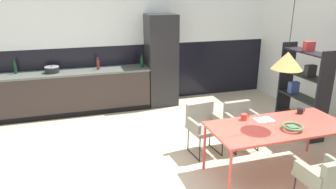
{
  "coord_description": "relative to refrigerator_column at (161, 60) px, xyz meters",
  "views": [
    {
      "loc": [
        -1.28,
        -3.37,
        2.43
      ],
      "look_at": [
        0.06,
        1.03,
        0.9
      ],
      "focal_mm": 33.18,
      "sensor_mm": 36.0,
      "label": 1
    }
  ],
  "objects": [
    {
      "name": "ground_plane",
      "position": [
        -0.53,
        -3.1,
        -0.99
      ],
      "size": [
        9.14,
        9.14,
        0.0
      ],
      "primitive_type": "plane",
      "color": "#C1B091"
    },
    {
      "name": "back_wall_splashback_dark",
      "position": [
        -0.53,
        0.36,
        -0.34
      ],
      "size": [
        6.67,
        0.12,
        1.31
      ],
      "primitive_type": "cube",
      "color": "black",
      "rests_on": "ground"
    },
    {
      "name": "back_wall_panel_upper",
      "position": [
        -0.53,
        0.36,
        0.98
      ],
      "size": [
        6.67,
        0.12,
        1.31
      ],
      "primitive_type": "cube",
      "color": "white",
      "rests_on": "back_wall_splashback_dark"
    },
    {
      "name": "kitchen_counter",
      "position": [
        -2.03,
        -0.0,
        -0.55
      ],
      "size": [
        3.41,
        0.63,
        0.89
      ],
      "color": "#342B28",
      "rests_on": "ground"
    },
    {
      "name": "refrigerator_column",
      "position": [
        0.0,
        0.0,
        0.0
      ],
      "size": [
        0.64,
        0.6,
        1.99
      ],
      "primitive_type": "cube",
      "color": "#232326",
      "rests_on": "ground"
    },
    {
      "name": "dining_table",
      "position": [
        0.72,
        -3.25,
        -0.31
      ],
      "size": [
        1.87,
        0.84,
        0.73
      ],
      "color": "#D7483B",
      "rests_on": "ground"
    },
    {
      "name": "armchair_by_stool",
      "position": [
        0.66,
        -2.38,
        -0.5
      ],
      "size": [
        0.5,
        0.48,
        0.74
      ],
      "rotation": [
        0.0,
        0.0,
        3.17
      ],
      "color": "gray",
      "rests_on": "ground"
    },
    {
      "name": "armchair_near_window",
      "position": [
        0.75,
        -4.14,
        -0.5
      ],
      "size": [
        0.5,
        0.48,
        0.74
      ],
      "rotation": [
        0.0,
        0.0,
        0.03
      ],
      "color": "gray",
      "rests_on": "ground"
    },
    {
      "name": "armchair_facing_counter",
      "position": [
        0.01,
        -2.37,
        -0.48
      ],
      "size": [
        0.53,
        0.52,
        0.78
      ],
      "rotation": [
        0.0,
        0.0,
        3.26
      ],
      "color": "gray",
      "rests_on": "ground"
    },
    {
      "name": "fruit_bowl",
      "position": [
        0.8,
        -3.42,
        -0.22
      ],
      "size": [
        0.28,
        0.28,
        0.06
      ],
      "color": "#4C704C",
      "rests_on": "dining_table"
    },
    {
      "name": "open_book",
      "position": [
        0.63,
        -3.04,
        -0.26
      ],
      "size": [
        0.25,
        0.19,
        0.02
      ],
      "color": "white",
      "rests_on": "dining_table"
    },
    {
      "name": "mug_white_ceramic",
      "position": [
        1.28,
        -2.97,
        -0.22
      ],
      "size": [
        0.13,
        0.09,
        0.08
      ],
      "color": "black",
      "rests_on": "dining_table"
    },
    {
      "name": "mug_dark_espresso",
      "position": [
        0.37,
        -2.94,
        -0.22
      ],
      "size": [
        0.13,
        0.09,
        0.09
      ],
      "color": "#B23D33",
      "rests_on": "dining_table"
    },
    {
      "name": "cooking_pot",
      "position": [
        -2.27,
        -0.0,
        -0.04
      ],
      "size": [
        0.28,
        0.28,
        0.15
      ],
      "color": "black",
      "rests_on": "kitchen_counter"
    },
    {
      "name": "bottle_oil_tall",
      "position": [
        -2.96,
        0.13,
        0.01
      ],
      "size": [
        0.06,
        0.06,
        0.27
      ],
      "color": "#0F3319",
      "rests_on": "kitchen_counter"
    },
    {
      "name": "bottle_spice_small",
      "position": [
        -1.37,
        -0.0,
        0.0
      ],
      "size": [
        0.06,
        0.06,
        0.25
      ],
      "color": "maroon",
      "rests_on": "kitchen_counter"
    },
    {
      "name": "bottle_vinegar_dark",
      "position": [
        -0.44,
        -0.05,
        0.0
      ],
      "size": [
        0.07,
        0.07,
        0.26
      ],
      "color": "#0F3319",
      "rests_on": "kitchen_counter"
    },
    {
      "name": "open_shelf_unit",
      "position": [
        1.96,
        -2.18,
        -0.14
      ],
      "size": [
        0.3,
        0.99,
        1.64
      ],
      "rotation": [
        0.0,
        0.0,
        -1.57
      ],
      "color": "black",
      "rests_on": "ground"
    },
    {
      "name": "pendant_lamp_over_table_near",
      "position": [
        0.72,
        -3.26,
        0.62
      ],
      "size": [
        0.39,
        0.39,
        1.08
      ],
      "color": "black"
    }
  ]
}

